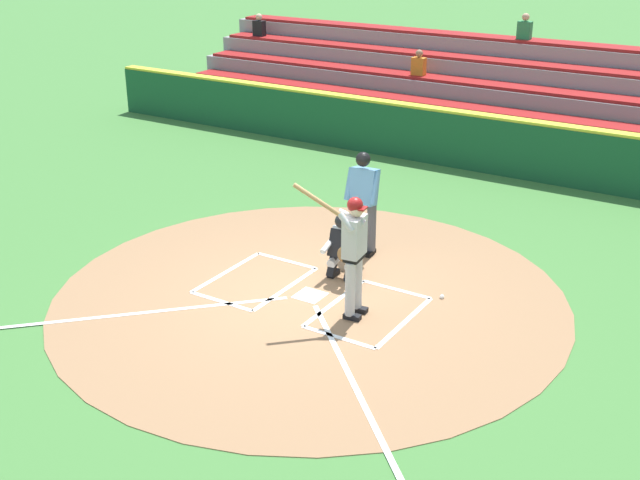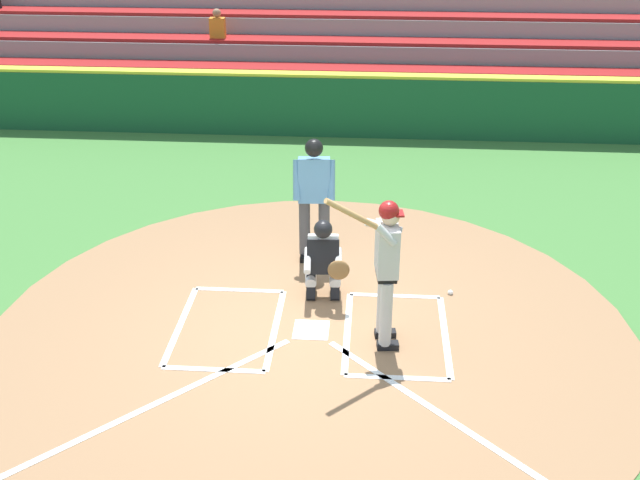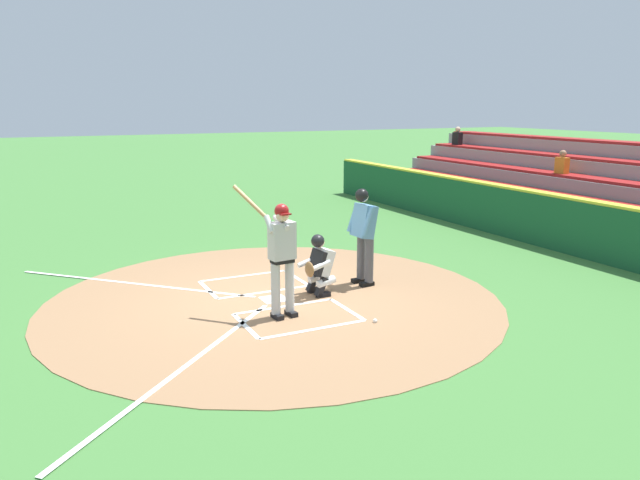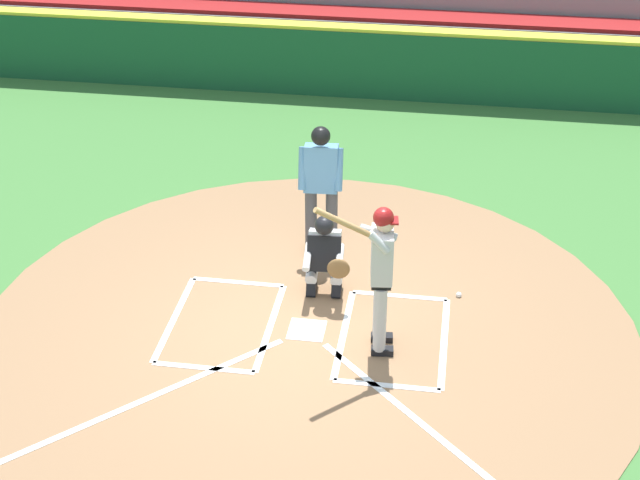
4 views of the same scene
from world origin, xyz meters
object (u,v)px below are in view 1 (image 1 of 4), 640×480
object	(u,v)px
catcher	(343,245)
plate_umpire	(364,196)
batter	(353,248)
baseball	(442,297)

from	to	relation	value
catcher	plate_umpire	distance (m)	1.17
batter	plate_umpire	bearing A→B (deg)	-64.65
plate_umpire	baseball	xyz separation A→B (m)	(-1.90, 0.88, -1.04)
batter	plate_umpire	xyz separation A→B (m)	(0.99, -2.09, -0.02)
catcher	baseball	size ratio (longest dim) A/B	15.27
batter	catcher	world-z (taller)	batter
catcher	batter	bearing A→B (deg)	126.65
batter	catcher	xyz separation A→B (m)	(0.78, -1.05, -0.51)
plate_umpire	baseball	bearing A→B (deg)	155.24
batter	baseball	bearing A→B (deg)	-126.84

